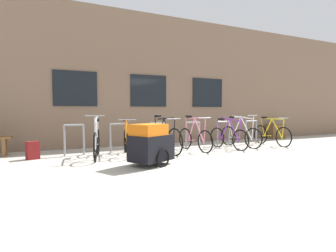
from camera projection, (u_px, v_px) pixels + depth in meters
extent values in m
plane|color=#B2ADA0|center=(195.00, 160.00, 6.36)|extent=(42.00, 42.00, 0.00)
cube|color=#7A604C|center=(125.00, 87.00, 11.82)|extent=(28.00, 5.92, 4.52)
cube|color=black|center=(75.00, 89.00, 8.14)|extent=(1.30, 0.04, 1.08)
cube|color=black|center=(149.00, 91.00, 9.14)|extent=(1.30, 0.04, 1.08)
cube|color=black|center=(208.00, 93.00, 10.13)|extent=(1.30, 0.04, 1.08)
cylinder|color=gray|center=(64.00, 141.00, 6.89)|extent=(0.05, 0.05, 0.81)
cylinder|color=gray|center=(84.00, 140.00, 7.09)|extent=(0.05, 0.05, 0.81)
cylinder|color=gray|center=(74.00, 125.00, 6.97)|extent=(0.48, 0.05, 0.05)
cylinder|color=gray|center=(110.00, 139.00, 7.39)|extent=(0.05, 0.05, 0.81)
cylinder|color=gray|center=(127.00, 138.00, 7.59)|extent=(0.05, 0.05, 0.81)
cylinder|color=gray|center=(119.00, 124.00, 7.46)|extent=(0.48, 0.05, 0.05)
cylinder|color=gray|center=(151.00, 137.00, 7.89)|extent=(0.05, 0.05, 0.81)
cylinder|color=gray|center=(165.00, 136.00, 8.09)|extent=(0.05, 0.05, 0.81)
cylinder|color=gray|center=(158.00, 123.00, 7.96)|extent=(0.48, 0.05, 0.05)
cylinder|color=gray|center=(186.00, 135.00, 8.38)|extent=(0.05, 0.05, 0.81)
cylinder|color=gray|center=(199.00, 135.00, 8.58)|extent=(0.05, 0.05, 0.81)
cylinder|color=gray|center=(193.00, 122.00, 8.46)|extent=(0.48, 0.05, 0.05)
cylinder|color=gray|center=(218.00, 134.00, 8.88)|extent=(0.05, 0.05, 0.81)
cylinder|color=gray|center=(229.00, 133.00, 9.08)|extent=(0.05, 0.05, 0.81)
cylinder|color=gray|center=(224.00, 122.00, 8.96)|extent=(0.48, 0.05, 0.05)
cylinder|color=gray|center=(246.00, 133.00, 9.38)|extent=(0.05, 0.05, 0.81)
cylinder|color=gray|center=(256.00, 132.00, 9.58)|extent=(0.05, 0.05, 0.81)
cylinder|color=gray|center=(251.00, 121.00, 9.45)|extent=(0.48, 0.05, 0.05)
torus|color=black|center=(217.00, 137.00, 8.70)|extent=(0.13, 0.65, 0.66)
torus|color=black|center=(240.00, 140.00, 7.85)|extent=(0.13, 0.65, 0.66)
cylinder|color=#722D99|center=(234.00, 130.00, 8.06)|extent=(0.10, 0.48, 0.72)
cylinder|color=#722D99|center=(225.00, 130.00, 8.39)|extent=(0.08, 0.36, 0.64)
cylinder|color=#722D99|center=(230.00, 119.00, 8.18)|extent=(0.14, 0.78, 0.12)
cylinder|color=#722D99|center=(222.00, 139.00, 8.48)|extent=(0.09, 0.50, 0.07)
cylinder|color=#722D99|center=(219.00, 129.00, 8.60)|extent=(0.05, 0.20, 0.58)
cylinder|color=#722D99|center=(240.00, 129.00, 7.85)|extent=(0.04, 0.08, 0.66)
cube|color=black|center=(221.00, 119.00, 8.51)|extent=(0.13, 0.21, 0.06)
cylinder|color=gray|center=(239.00, 117.00, 7.85)|extent=(0.44, 0.08, 0.03)
torus|color=black|center=(98.00, 142.00, 7.18)|extent=(0.20, 0.71, 0.72)
torus|color=black|center=(95.00, 147.00, 6.14)|extent=(0.20, 0.71, 0.72)
cylinder|color=#B7B7BC|center=(96.00, 132.00, 6.40)|extent=(0.15, 0.50, 0.77)
cylinder|color=#B7B7BC|center=(97.00, 134.00, 6.81)|extent=(0.12, 0.38, 0.64)
cylinder|color=#B7B7BC|center=(96.00, 119.00, 6.56)|extent=(0.23, 0.82, 0.17)
cylinder|color=#B7B7BC|center=(97.00, 144.00, 6.92)|extent=(0.15, 0.52, 0.07)
cylinder|color=#B7B7BC|center=(98.00, 132.00, 7.07)|extent=(0.07, 0.20, 0.58)
cylinder|color=#B7B7BC|center=(95.00, 132.00, 6.14)|extent=(0.05, 0.08, 0.71)
cube|color=black|center=(97.00, 120.00, 6.96)|extent=(0.14, 0.22, 0.06)
cylinder|color=gray|center=(95.00, 116.00, 6.15)|extent=(0.43, 0.13, 0.03)
torus|color=black|center=(125.00, 142.00, 7.58)|extent=(0.17, 0.64, 0.65)
torus|color=black|center=(128.00, 146.00, 6.62)|extent=(0.17, 0.64, 0.65)
cylinder|color=orange|center=(127.00, 134.00, 6.87)|extent=(0.13, 0.47, 0.69)
cylinder|color=orange|center=(126.00, 133.00, 7.24)|extent=(0.10, 0.35, 0.65)
cylinder|color=orange|center=(126.00, 121.00, 7.00)|extent=(0.19, 0.75, 0.07)
cylinder|color=orange|center=(126.00, 143.00, 7.34)|extent=(0.12, 0.49, 0.07)
cylinder|color=orange|center=(125.00, 132.00, 7.48)|extent=(0.06, 0.20, 0.60)
cylinder|color=orange|center=(127.00, 133.00, 6.63)|extent=(0.04, 0.08, 0.63)
cube|color=black|center=(125.00, 120.00, 7.37)|extent=(0.14, 0.22, 0.06)
cylinder|color=gray|center=(127.00, 120.00, 6.63)|extent=(0.44, 0.11, 0.03)
torus|color=black|center=(155.00, 139.00, 7.90)|extent=(0.15, 0.75, 0.75)
torus|color=black|center=(175.00, 142.00, 7.02)|extent=(0.15, 0.75, 0.75)
cylinder|color=black|center=(169.00, 131.00, 7.24)|extent=(0.11, 0.50, 0.66)
cylinder|color=black|center=(161.00, 129.00, 7.58)|extent=(0.09, 0.38, 0.71)
cylinder|color=black|center=(165.00, 119.00, 7.37)|extent=(0.16, 0.82, 0.09)
cylinder|color=black|center=(159.00, 140.00, 7.68)|extent=(0.10, 0.52, 0.08)
cylinder|color=black|center=(156.00, 128.00, 7.80)|extent=(0.05, 0.20, 0.65)
cylinder|color=black|center=(174.00, 131.00, 7.02)|extent=(0.04, 0.08, 0.59)
cube|color=black|center=(158.00, 116.00, 7.71)|extent=(0.13, 0.21, 0.06)
cylinder|color=gray|center=(174.00, 119.00, 7.02)|extent=(0.44, 0.09, 0.03)
torus|color=black|center=(228.00, 136.00, 9.12)|extent=(0.15, 0.67, 0.67)
torus|color=black|center=(253.00, 139.00, 8.26)|extent=(0.15, 0.67, 0.67)
cylinder|color=silver|center=(246.00, 128.00, 8.47)|extent=(0.12, 0.50, 0.76)
cylinder|color=silver|center=(236.00, 128.00, 8.81)|extent=(0.10, 0.37, 0.68)
cylinder|color=silver|center=(242.00, 117.00, 8.59)|extent=(0.17, 0.81, 0.11)
cylinder|color=silver|center=(234.00, 137.00, 8.90)|extent=(0.11, 0.52, 0.07)
cylinder|color=silver|center=(230.00, 127.00, 9.03)|extent=(0.06, 0.20, 0.63)
cylinder|color=silver|center=(253.00, 128.00, 8.26)|extent=(0.04, 0.08, 0.69)
cube|color=black|center=(232.00, 117.00, 8.93)|extent=(0.13, 0.21, 0.06)
cylinder|color=gray|center=(252.00, 115.00, 8.25)|extent=(0.44, 0.10, 0.03)
torus|color=black|center=(261.00, 134.00, 9.62)|extent=(0.06, 0.68, 0.68)
torus|color=black|center=(284.00, 137.00, 8.64)|extent=(0.06, 0.68, 0.68)
cylinder|color=yellow|center=(277.00, 128.00, 8.89)|extent=(0.05, 0.51, 0.66)
cylinder|color=yellow|center=(268.00, 128.00, 9.27)|extent=(0.05, 0.39, 0.66)
cylinder|color=yellow|center=(273.00, 119.00, 9.03)|extent=(0.07, 0.84, 0.04)
cylinder|color=yellow|center=(266.00, 136.00, 9.38)|extent=(0.04, 0.54, 0.07)
cylinder|color=yellow|center=(262.00, 126.00, 9.52)|extent=(0.03, 0.20, 0.60)
cylinder|color=yellow|center=(283.00, 128.00, 8.64)|extent=(0.03, 0.08, 0.59)
cube|color=black|center=(264.00, 118.00, 9.42)|extent=(0.11, 0.20, 0.06)
cylinder|color=gray|center=(283.00, 118.00, 8.65)|extent=(0.44, 0.04, 0.03)
torus|color=black|center=(185.00, 139.00, 8.27)|extent=(0.12, 0.67, 0.67)
torus|color=black|center=(205.00, 142.00, 7.44)|extent=(0.12, 0.67, 0.67)
cylinder|color=pink|center=(199.00, 131.00, 7.66)|extent=(0.09, 0.47, 0.71)
cylinder|color=pink|center=(192.00, 129.00, 7.97)|extent=(0.08, 0.34, 0.73)
cylinder|color=pink|center=(196.00, 118.00, 7.76)|extent=(0.13, 0.74, 0.06)
cylinder|color=pink|center=(190.00, 140.00, 8.07)|extent=(0.08, 0.49, 0.07)
cylinder|color=pink|center=(187.00, 128.00, 8.18)|extent=(0.05, 0.20, 0.67)
cylinder|color=pink|center=(205.00, 130.00, 7.45)|extent=(0.04, 0.08, 0.64)
cube|color=black|center=(189.00, 116.00, 8.08)|extent=(0.12, 0.21, 0.06)
cylinder|color=gray|center=(204.00, 118.00, 7.45)|extent=(0.44, 0.08, 0.03)
cube|color=black|center=(151.00, 148.00, 5.78)|extent=(1.08, 0.95, 0.56)
cube|color=orange|center=(149.00, 130.00, 5.68)|extent=(0.86, 0.82, 0.24)
torus|color=black|center=(140.00, 155.00, 5.99)|extent=(0.38, 0.23, 0.41)
torus|color=black|center=(163.00, 158.00, 5.59)|extent=(0.38, 0.23, 0.41)
cylinder|color=gray|center=(171.00, 151.00, 6.36)|extent=(0.50, 0.28, 0.03)
cube|color=brown|center=(5.00, 147.00, 6.94)|extent=(0.08, 0.36, 0.46)
cube|color=maroon|center=(33.00, 150.00, 6.48)|extent=(0.33, 0.29, 0.44)
cube|color=brown|center=(275.00, 131.00, 11.25)|extent=(0.70, 0.44, 0.60)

